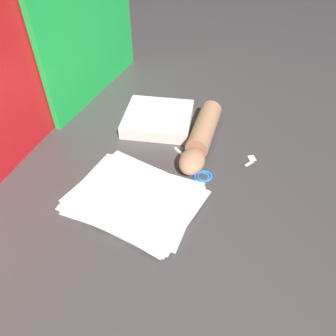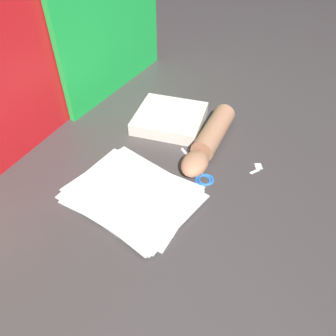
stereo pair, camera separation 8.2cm
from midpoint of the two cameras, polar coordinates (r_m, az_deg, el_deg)
ground_plane at (r=0.90m, az=-3.93°, el=-0.91°), size 6.00×6.00×0.00m
backdrop_panel_center at (r=1.02m, az=-25.12°, el=16.97°), size 0.68×0.12×0.47m
backdrop_panel_right at (r=1.19m, az=-15.60°, el=22.75°), size 0.52×0.07×0.47m
paper_stack at (r=0.83m, az=-8.64°, el=-5.25°), size 0.26×0.33×0.02m
book_closed at (r=1.06m, az=-3.96°, el=8.47°), size 0.25×0.26×0.04m
scissors at (r=0.91m, az=2.56°, el=-0.07°), size 0.14×0.16×0.01m
hand_forearm at (r=0.97m, az=3.41°, el=5.45°), size 0.32×0.12×0.07m
paper_scrap_near at (r=0.96m, az=12.07°, el=1.58°), size 0.03×0.03×0.00m
paper_scrap_mid at (r=0.94m, az=11.59°, el=0.67°), size 0.03×0.02×0.00m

